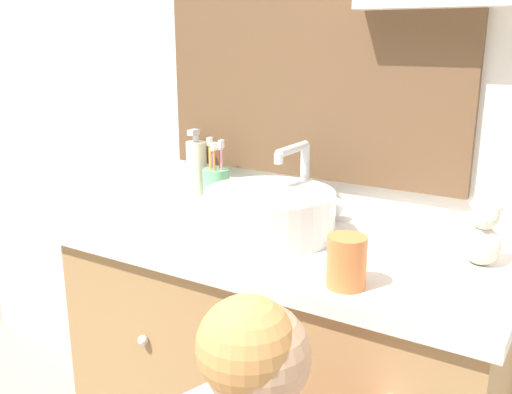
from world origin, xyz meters
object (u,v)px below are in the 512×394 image
Objects in this scene: teddy_bear at (483,235)px; drinking_cup at (347,262)px; sink_basin at (271,212)px; toothbrush_holder at (216,182)px; soap_dispenser at (197,167)px.

drinking_cup is at bearing -127.96° from teddy_bear.
sink_basin is 0.33m from toothbrush_holder.
soap_dispenser is at bearing 151.33° from sink_basin.
soap_dispenser is at bearing 170.55° from teddy_bear.
teddy_bear is at bearing 52.04° from drinking_cup.
teddy_bear is 1.37× the size of drinking_cup.
soap_dispenser reaches higher than teddy_bear.
soap_dispenser is 1.42× the size of teddy_bear.
sink_basin is 3.60× the size of drinking_cup.
sink_basin is 2.63× the size of teddy_bear.
teddy_bear reaches higher than drinking_cup.
sink_basin is at bearing -31.66° from toothbrush_holder.
sink_basin is 0.43m from soap_dispenser.
toothbrush_holder is 1.34× the size of teddy_bear.
soap_dispenser is at bearing 149.10° from drinking_cup.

